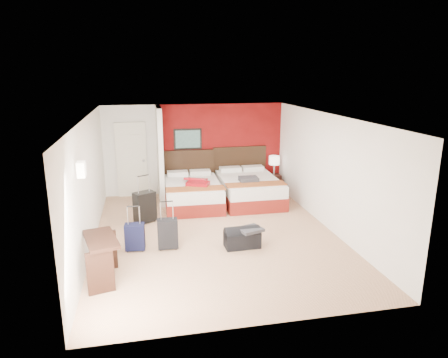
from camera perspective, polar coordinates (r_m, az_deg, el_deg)
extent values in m
plane|color=#D7AA84|center=(8.69, -1.16, -7.85)|extent=(6.50, 6.50, 0.00)
cube|color=white|center=(11.42, -4.13, 4.24)|extent=(5.00, 0.04, 2.50)
cube|color=white|center=(8.23, -18.59, -0.75)|extent=(0.04, 6.50, 2.50)
cube|color=black|center=(11.29, -5.13, 5.64)|extent=(0.78, 0.03, 0.58)
cube|color=white|center=(6.62, -19.50, 1.27)|extent=(0.12, 0.20, 0.24)
cube|color=maroon|center=(11.52, -0.41, 4.37)|extent=(3.50, 0.04, 2.50)
cube|color=silver|center=(10.71, -9.00, 3.38)|extent=(0.12, 1.20, 2.50)
cube|color=silver|center=(11.33, -12.89, 2.65)|extent=(0.82, 0.06, 2.05)
cube|color=white|center=(10.47, -4.42, -2.11)|extent=(1.47, 2.05, 0.60)
cube|color=silver|center=(10.77, 3.56, -1.52)|extent=(1.49, 2.12, 0.64)
cube|color=#A30E18|center=(10.29, -3.84, -0.38)|extent=(0.81, 0.91, 0.09)
cube|color=#3D3D42|center=(10.36, 3.48, -0.03)|extent=(0.48, 0.38, 0.11)
cube|color=black|center=(11.73, 7.01, -0.56)|extent=(0.36, 0.36, 0.50)
cylinder|color=silver|center=(11.60, 7.09, 1.92)|extent=(0.39, 0.39, 0.54)
cube|color=black|center=(9.42, -11.12, -4.03)|extent=(0.54, 0.48, 0.69)
cube|color=black|center=(8.01, -7.95, -7.80)|extent=(0.39, 0.25, 0.58)
cube|color=black|center=(8.05, -12.46, -8.13)|extent=(0.39, 0.26, 0.51)
cube|color=black|center=(8.06, 2.58, -8.40)|extent=(0.70, 0.39, 0.35)
cube|color=#343439|center=(7.97, 3.74, -7.10)|extent=(0.54, 0.49, 0.06)
cube|color=black|center=(7.03, -16.77, -10.81)|extent=(0.68, 1.01, 0.77)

